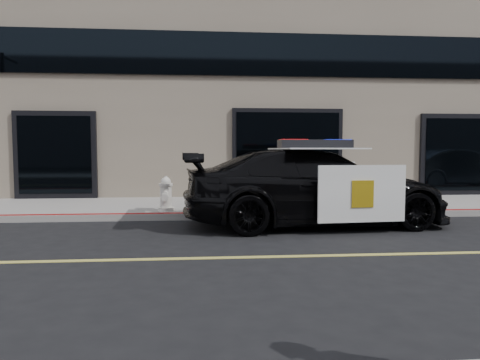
{
  "coord_description": "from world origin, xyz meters",
  "views": [
    {
      "loc": [
        -3.58,
        -6.21,
        1.59
      ],
      "look_at": [
        -2.88,
        2.2,
        1.0
      ],
      "focal_mm": 32.0,
      "sensor_mm": 36.0,
      "label": 1
    }
  ],
  "objects": [
    {
      "name": "fire_hydrant",
      "position": [
        -4.5,
        3.98,
        0.54
      ],
      "size": [
        0.37,
        0.52,
        0.83
      ],
      "color": "silver",
      "rests_on": "sidewalk_n"
    },
    {
      "name": "building_n",
      "position": [
        0.0,
        10.5,
        6.0
      ],
      "size": [
        60.0,
        7.0,
        12.0
      ],
      "primitive_type": "cube",
      "color": "#756856",
      "rests_on": "ground"
    },
    {
      "name": "ground",
      "position": [
        0.0,
        0.0,
        0.0
      ],
      "size": [
        120.0,
        120.0,
        0.0
      ],
      "primitive_type": "plane",
      "color": "black",
      "rests_on": "ground"
    },
    {
      "name": "sidewalk_n",
      "position": [
        0.0,
        5.25,
        0.07
      ],
      "size": [
        60.0,
        3.5,
        0.15
      ],
      "primitive_type": "cube",
      "color": "gray",
      "rests_on": "ground"
    },
    {
      "name": "police_car",
      "position": [
        -1.26,
        2.62,
        0.81
      ],
      "size": [
        3.01,
        5.85,
        1.82
      ],
      "color": "black",
      "rests_on": "ground"
    }
  ]
}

